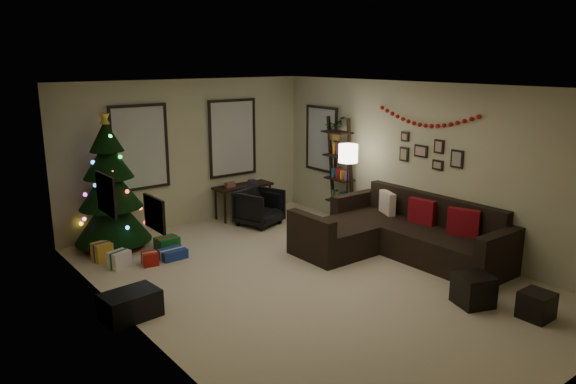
# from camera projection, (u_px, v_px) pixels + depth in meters

# --- Properties ---
(floor) EXTENTS (7.00, 7.00, 0.00)m
(floor) POSITION_uv_depth(u_px,v_px,m) (308.00, 279.00, 7.80)
(floor) COLOR beige
(floor) RESTS_ON ground
(ceiling) EXTENTS (7.00, 7.00, 0.00)m
(ceiling) POSITION_uv_depth(u_px,v_px,m) (310.00, 87.00, 7.15)
(ceiling) COLOR white
(ceiling) RESTS_ON floor
(wall_back) EXTENTS (5.00, 0.00, 5.00)m
(wall_back) POSITION_uv_depth(u_px,v_px,m) (188.00, 153.00, 10.16)
(wall_back) COLOR #C3BD95
(wall_back) RESTS_ON floor
(wall_front) EXTENTS (5.00, 0.00, 5.00)m
(wall_front) POSITION_uv_depth(u_px,v_px,m) (565.00, 260.00, 4.79)
(wall_front) COLOR #C3BD95
(wall_front) RESTS_ON floor
(wall_left) EXTENTS (0.00, 7.00, 7.00)m
(wall_left) POSITION_uv_depth(u_px,v_px,m) (134.00, 219.00, 5.99)
(wall_left) COLOR #C3BD95
(wall_left) RESTS_ON floor
(wall_right) EXTENTS (0.00, 7.00, 7.00)m
(wall_right) POSITION_uv_depth(u_px,v_px,m) (426.00, 166.00, 8.97)
(wall_right) COLOR #C3BD95
(wall_right) RESTS_ON floor
(window_back_left) EXTENTS (1.05, 0.06, 1.50)m
(window_back_left) POSITION_uv_depth(u_px,v_px,m) (140.00, 147.00, 9.52)
(window_back_left) COLOR #728CB2
(window_back_left) RESTS_ON wall_back
(window_back_right) EXTENTS (1.05, 0.06, 1.50)m
(window_back_right) POSITION_uv_depth(u_px,v_px,m) (232.00, 138.00, 10.66)
(window_back_right) COLOR #728CB2
(window_back_right) RESTS_ON wall_back
(window_right_wall) EXTENTS (0.06, 0.90, 1.30)m
(window_right_wall) POSITION_uv_depth(u_px,v_px,m) (322.00, 139.00, 10.87)
(window_right_wall) COLOR #728CB2
(window_right_wall) RESTS_ON wall_right
(christmas_tree) EXTENTS (1.24, 1.24, 2.30)m
(christmas_tree) POSITION_uv_depth(u_px,v_px,m) (110.00, 191.00, 8.92)
(christmas_tree) COLOR black
(christmas_tree) RESTS_ON floor
(presents) EXTENTS (1.30, 0.89, 0.28)m
(presents) POSITION_uv_depth(u_px,v_px,m) (143.00, 252.00, 8.56)
(presents) COLOR #14591E
(presents) RESTS_ON floor
(sofa) EXTENTS (2.11, 3.05, 0.92)m
(sofa) POSITION_uv_depth(u_px,v_px,m) (398.00, 236.00, 8.74)
(sofa) COLOR black
(sofa) RESTS_ON floor
(pillow_red_a) EXTENTS (0.28, 0.48, 0.47)m
(pillow_red_a) POSITION_uv_depth(u_px,v_px,m) (463.00, 224.00, 8.21)
(pillow_red_a) COLOR maroon
(pillow_red_a) RESTS_ON sofa
(pillow_red_b) EXTENTS (0.18, 0.46, 0.45)m
(pillow_red_b) POSITION_uv_depth(u_px,v_px,m) (422.00, 213.00, 8.81)
(pillow_red_b) COLOR maroon
(pillow_red_b) RESTS_ON sofa
(pillow_cream) EXTENTS (0.28, 0.44, 0.42)m
(pillow_cream) POSITION_uv_depth(u_px,v_px,m) (387.00, 204.00, 9.38)
(pillow_cream) COLOR beige
(pillow_cream) RESTS_ON sofa
(ottoman_near) EXTENTS (0.54, 0.54, 0.40)m
(ottoman_near) POSITION_uv_depth(u_px,v_px,m) (473.00, 290.00, 6.95)
(ottoman_near) COLOR black
(ottoman_near) RESTS_ON floor
(ottoman_far) EXTENTS (0.35, 0.35, 0.33)m
(ottoman_far) POSITION_uv_depth(u_px,v_px,m) (536.00, 305.00, 6.60)
(ottoman_far) COLOR black
(ottoman_far) RESTS_ON floor
(desk) EXTENTS (1.20, 0.43, 0.64)m
(desk) POSITION_uv_depth(u_px,v_px,m) (243.00, 189.00, 10.74)
(desk) COLOR black
(desk) RESTS_ON floor
(desk_chair) EXTENTS (0.82, 0.80, 0.69)m
(desk_chair) POSITION_uv_depth(u_px,v_px,m) (259.00, 207.00, 10.25)
(desk_chair) COLOR black
(desk_chair) RESTS_ON floor
(bookshelf) EXTENTS (0.30, 0.59, 2.01)m
(bookshelf) POSITION_uv_depth(u_px,v_px,m) (340.00, 172.00, 10.34)
(bookshelf) COLOR black
(bookshelf) RESTS_ON floor
(potted_plant) EXTENTS (0.66, 0.64, 0.57)m
(potted_plant) POSITION_uv_depth(u_px,v_px,m) (335.00, 125.00, 10.26)
(potted_plant) COLOR #4C4C4C
(potted_plant) RESTS_ON bookshelf
(floor_lamp) EXTENTS (0.34, 0.34, 1.60)m
(floor_lamp) POSITION_uv_depth(u_px,v_px,m) (348.00, 159.00, 9.61)
(floor_lamp) COLOR black
(floor_lamp) RESTS_ON floor
(art_map) EXTENTS (0.04, 0.60, 0.50)m
(art_map) POSITION_uv_depth(u_px,v_px,m) (106.00, 194.00, 6.67)
(art_map) COLOR black
(art_map) RESTS_ON wall_left
(art_abstract) EXTENTS (0.04, 0.45, 0.35)m
(art_abstract) POSITION_uv_depth(u_px,v_px,m) (154.00, 213.00, 5.58)
(art_abstract) COLOR black
(art_abstract) RESTS_ON wall_left
(gallery) EXTENTS (0.03, 1.25, 0.54)m
(gallery) POSITION_uv_depth(u_px,v_px,m) (430.00, 153.00, 8.84)
(gallery) COLOR black
(gallery) RESTS_ON wall_right
(garland) EXTENTS (0.08, 1.90, 0.30)m
(garland) POSITION_uv_depth(u_px,v_px,m) (426.00, 118.00, 8.76)
(garland) COLOR #A5140C
(garland) RESTS_ON wall_right
(stocking_left) EXTENTS (0.20, 0.05, 0.36)m
(stocking_left) POSITION_uv_depth(u_px,v_px,m) (179.00, 145.00, 10.10)
(stocking_left) COLOR #990F0C
(stocking_left) RESTS_ON wall_back
(stocking_right) EXTENTS (0.20, 0.05, 0.36)m
(stocking_right) POSITION_uv_depth(u_px,v_px,m) (195.00, 141.00, 10.26)
(stocking_right) COLOR #990F0C
(stocking_right) RESTS_ON wall_back
(storage_bin) EXTENTS (0.70, 0.50, 0.33)m
(storage_bin) POSITION_uv_depth(u_px,v_px,m) (130.00, 305.00, 6.61)
(storage_bin) COLOR black
(storage_bin) RESTS_ON floor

